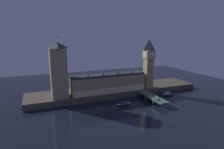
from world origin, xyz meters
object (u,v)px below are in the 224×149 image
Objects in this scene: clock_tower at (149,62)px; car_northbound_lead at (147,94)px; boat_upstream at (124,104)px; pedestrian_far_rail at (145,94)px; street_lamp_near at (156,97)px; car_southbound_lead at (157,97)px; street_lamp_mid at (157,92)px; pedestrian_near_rail at (156,100)px; victoria_tower at (59,70)px; car_northbound_trail at (158,100)px; boat_downstream at (167,94)px; pedestrian_mid_walk at (155,95)px.

clock_tower is 14.74× the size of car_northbound_lead.
boat_upstream is (-48.73, -29.52, -39.48)m from clock_tower.
street_lamp_near reaches higher than pedestrian_far_rail.
street_lamp_mid is at bearing 61.53° from car_southbound_lead.
pedestrian_near_rail is 0.27× the size of street_lamp_near.
clock_tower is at bearing 31.20° from boat_upstream.
victoria_tower reaches higher than boat_upstream.
pedestrian_far_rail is at bearing 118.35° from car_southbound_lead.
clock_tower is 8.89× the size of street_lamp_mid.
car_northbound_trail reaches higher than boat_upstream.
car_northbound_lead is 1.14× the size of car_northbound_trail.
street_lamp_near is (-0.40, -0.91, 3.22)m from pedestrian_near_rail.
victoria_tower is 17.33× the size of car_northbound_trail.
car_northbound_trail is at bearing -122.08° from car_southbound_lead.
clock_tower is 34.98× the size of pedestrian_far_rail.
clock_tower is 46.99m from boat_downstream.
victoria_tower is at bearing 169.23° from boat_downstream.
car_southbound_lead is 39.29m from boat_upstream.
street_lamp_near is (-18.55, -46.10, -30.51)m from clock_tower.
victoria_tower reaches higher than street_lamp_near.
pedestrian_mid_walk reaches higher than car_northbound_lead.
pedestrian_mid_walk is at bearing 101.49° from street_lamp_mid.
pedestrian_near_rail is 3.37m from street_lamp_near.
car_southbound_lead is at bearing 47.72° from pedestrian_near_rail.
street_lamp_mid is (10.57, 13.81, 3.57)m from pedestrian_near_rail.
pedestrian_near_rail is at bearing -173.81° from car_northbound_trail.
car_northbound_trail is (95.64, -48.56, -30.43)m from victoria_tower.
victoria_tower is 16.96× the size of car_southbound_lead.
clock_tower is at bearing 74.81° from pedestrian_mid_walk.
pedestrian_near_rail is 0.13× the size of boat_downstream.
car_northbound_trail is (-0.00, -21.26, 0.03)m from car_northbound_lead.
car_northbound_trail is 17.28m from pedestrian_mid_walk.
car_northbound_lead is 11.80m from street_lamp_mid.
clock_tower reaches higher than pedestrian_mid_walk.
pedestrian_far_rail is 23.65m from street_lamp_near.
clock_tower is 44.30m from car_northbound_lead.
clock_tower is at bearing 51.31° from pedestrian_far_rail.
clock_tower is at bearing 68.11° from pedestrian_near_rail.
street_lamp_mid is at bearing -155.11° from boat_downstream.
car_northbound_lead is 0.65× the size of street_lamp_near.
car_northbound_lead is 2.37× the size of pedestrian_far_rail.
street_lamp_near is 0.92× the size of street_lamp_mid.
car_northbound_lead is at bearing 82.53° from street_lamp_near.
car_southbound_lead is (5.08, 8.11, 0.06)m from car_northbound_trail.
street_lamp_near is at bearing -90.98° from pedestrian_far_rail.
street_lamp_near is at bearing -28.22° from victoria_tower.
clock_tower is at bearing 74.04° from car_southbound_lead.
clock_tower is 4.64× the size of boat_downstream.
pedestrian_near_rail is at bearing 66.28° from street_lamp_near.
street_lamp_near is at bearing -143.35° from boat_downstream.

